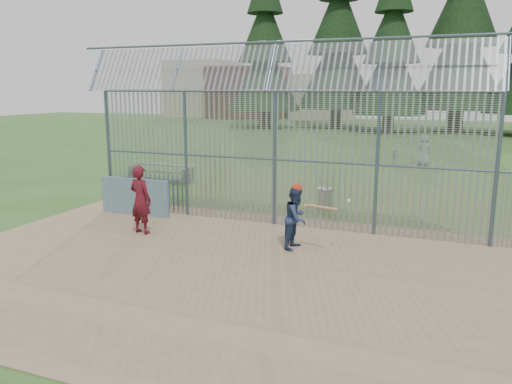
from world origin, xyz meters
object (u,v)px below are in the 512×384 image
at_px(onlooker, 141,200).
at_px(trash_can, 325,199).
at_px(batter, 296,218).
at_px(bleacher, 161,173).
at_px(dugout_wall, 135,197).

distance_m(onlooker, trash_can, 6.37).
xyz_separation_m(batter, trash_can, (-0.32, 4.46, -0.44)).
xyz_separation_m(trash_can, bleacher, (-8.08, 2.44, 0.03)).
bearing_deg(onlooker, batter, -166.72).
height_order(batter, trash_can, batter).
relative_size(onlooker, trash_can, 2.37).
xyz_separation_m(dugout_wall, bleacher, (-2.49, 5.49, -0.21)).
height_order(dugout_wall, trash_can, dugout_wall).
relative_size(dugout_wall, trash_can, 3.05).
xyz_separation_m(batter, bleacher, (-8.40, 6.90, -0.41)).
relative_size(onlooker, bleacher, 0.65).
bearing_deg(batter, onlooker, 100.49).
relative_size(batter, bleacher, 0.53).
bearing_deg(dugout_wall, onlooker, -50.46).
bearing_deg(bleacher, dugout_wall, -65.58).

